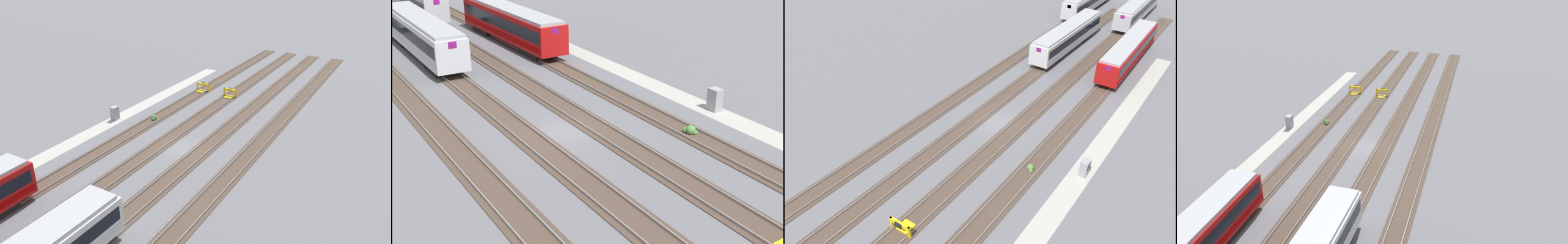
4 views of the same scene
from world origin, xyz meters
The scene contains 12 objects.
ground_plane centered at (0.00, 0.00, 0.00)m, with size 400.00×400.00×0.00m, color #5B5B60.
service_walkway centered at (0.00, -10.75, 0.00)m, with size 54.00×2.00×0.01m, color #9E9E93.
rail_track_nearest centered at (0.00, -6.72, 0.04)m, with size 90.00×2.23×0.21m.
rail_track_near_inner centered at (0.00, -2.24, 0.04)m, with size 90.00×2.24×0.21m.
rail_track_middle centered at (0.00, 2.24, 0.04)m, with size 90.00×2.24×0.21m.
rail_track_far_inner centered at (0.00, 6.72, 0.04)m, with size 90.00×2.23×0.21m.
subway_car_front_row_leftmost centered at (22.39, -6.71, 2.04)m, with size 18.05×3.20×3.70m.
subway_car_front_row_left_inner centered at (22.39, 2.25, 2.04)m, with size 18.03×3.04×3.70m.
subway_car_front_row_right_inner centered at (41.30, -2.24, 2.04)m, with size 18.04×3.09×3.70m.
bumper_stop_near_inner_track centered at (-16.35, -2.23, 0.51)m, with size 1.37×2.01×1.22m.
electrical_cabinet centered at (-2.33, -10.96, 0.80)m, with size 0.90×0.73×1.60m.
weed_clump centered at (-4.55, -6.74, 0.24)m, with size 0.92×0.70×0.64m.
Camera 3 is at (-28.65, -18.27, 23.49)m, focal length 35.00 mm.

